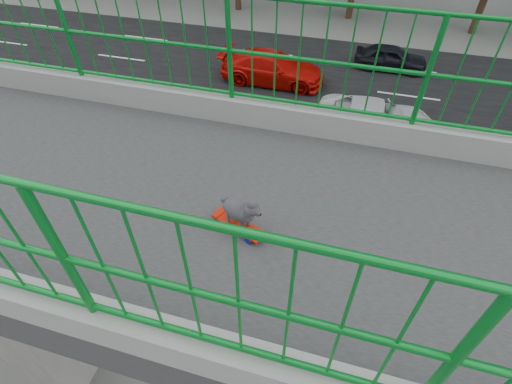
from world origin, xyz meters
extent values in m
plane|color=#51514C|center=(0.00, 0.00, 0.00)|extent=(260.00, 260.00, 0.00)
cube|color=black|center=(-13.00, 0.00, 0.01)|extent=(18.00, 90.00, 0.02)
cube|color=slate|center=(0.00, 0.00, 3.25)|extent=(1.20, 1.20, 6.50)
cylinder|color=black|center=(-25.60, 12.00, 1.33)|extent=(0.44, 0.44, 2.66)
cube|color=red|center=(0.25, 4.61, 7.06)|extent=(0.34, 0.53, 0.02)
cube|color=#99999E|center=(0.19, 4.46, 7.04)|extent=(0.10, 0.07, 0.02)
cylinder|color=#061694|center=(0.13, 4.48, 7.03)|extent=(0.05, 0.07, 0.06)
sphere|color=yellow|center=(0.13, 4.48, 7.03)|extent=(0.03, 0.03, 0.03)
cylinder|color=#061694|center=(0.25, 4.43, 7.03)|extent=(0.05, 0.07, 0.06)
sphere|color=yellow|center=(0.25, 4.43, 7.03)|extent=(0.03, 0.03, 0.03)
cube|color=#99999E|center=(0.32, 4.76, 7.04)|extent=(0.10, 0.07, 0.02)
cylinder|color=#061694|center=(0.25, 4.78, 7.03)|extent=(0.05, 0.07, 0.06)
sphere|color=yellow|center=(0.25, 4.78, 7.03)|extent=(0.03, 0.03, 0.03)
cylinder|color=#061694|center=(0.38, 4.73, 7.03)|extent=(0.05, 0.07, 0.06)
sphere|color=yellow|center=(0.38, 4.73, 7.03)|extent=(0.03, 0.03, 0.03)
ellipsoid|color=#302D32|center=(0.25, 4.61, 7.24)|extent=(0.27, 0.32, 0.19)
sphere|color=#302D32|center=(0.31, 4.75, 7.36)|extent=(0.12, 0.12, 0.12)
sphere|color=black|center=(0.34, 4.82, 7.34)|extent=(0.02, 0.02, 0.02)
sphere|color=#302D32|center=(0.19, 4.47, 7.28)|extent=(0.06, 0.06, 0.06)
cylinder|color=#302D32|center=(0.24, 4.69, 7.13)|extent=(0.03, 0.03, 0.12)
cylinder|color=#302D32|center=(0.32, 4.66, 7.13)|extent=(0.03, 0.03, 0.12)
cylinder|color=#302D32|center=(0.18, 4.55, 7.13)|extent=(0.03, 0.03, 0.12)
cylinder|color=#302D32|center=(0.26, 4.52, 7.13)|extent=(0.03, 0.03, 0.12)
imported|color=silver|center=(-12.40, 6.48, 0.69)|extent=(2.29, 4.96, 1.38)
imported|color=red|center=(-15.60, 1.13, 0.77)|extent=(2.16, 5.32, 1.54)
imported|color=black|center=(-18.80, 6.94, 0.65)|extent=(1.54, 3.82, 1.30)
camera|label=1|loc=(2.31, 5.35, 9.53)|focal=26.58mm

